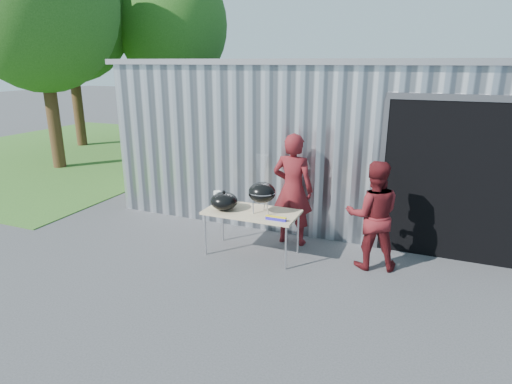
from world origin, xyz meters
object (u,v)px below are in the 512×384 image
at_px(person_cook, 293,190).
at_px(folding_table, 252,213).
at_px(kettle_grill, 262,187).
at_px(person_bystander, 373,215).

bearing_deg(person_cook, folding_table, 57.32).
xyz_separation_m(kettle_grill, person_cook, (0.28, 0.72, -0.20)).
distance_m(person_cook, person_bystander, 1.46).
height_order(folding_table, person_cook, person_cook).
height_order(kettle_grill, person_bystander, kettle_grill).
bearing_deg(person_cook, person_bystander, 163.68).
relative_size(kettle_grill, person_bystander, 0.56).
bearing_deg(folding_table, person_cook, 57.13).
height_order(kettle_grill, person_cook, person_cook).
distance_m(folding_table, person_cook, 0.88).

